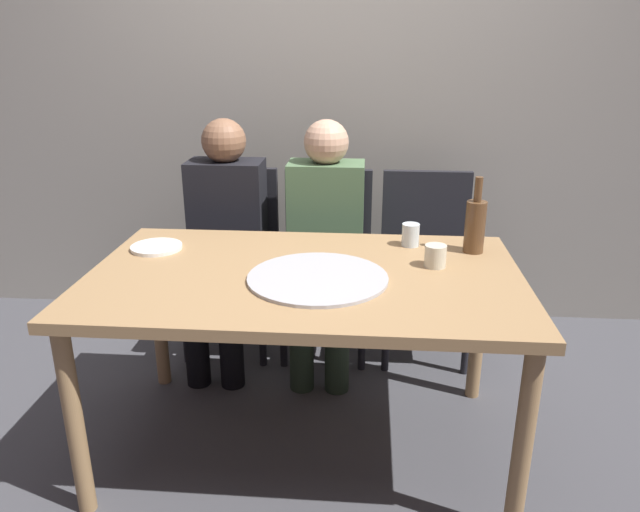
# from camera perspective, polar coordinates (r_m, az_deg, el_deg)

# --- Properties ---
(ground_plane) EXTENTS (8.00, 8.00, 0.00)m
(ground_plane) POSITION_cam_1_polar(r_m,az_deg,el_deg) (2.51, -1.31, -17.36)
(ground_plane) COLOR #424247
(back_wall) EXTENTS (6.00, 0.10, 2.60)m
(back_wall) POSITION_cam_1_polar(r_m,az_deg,el_deg) (3.31, 0.94, 16.19)
(back_wall) COLOR gray
(back_wall) RESTS_ON ground_plane
(dining_table) EXTENTS (1.54, 0.93, 0.73)m
(dining_table) POSITION_cam_1_polar(r_m,az_deg,el_deg) (2.17, -1.44, -3.40)
(dining_table) COLOR #99754C
(dining_table) RESTS_ON ground_plane
(pizza_tray) EXTENTS (0.49, 0.49, 0.01)m
(pizza_tray) POSITION_cam_1_polar(r_m,az_deg,el_deg) (2.08, -0.22, -2.08)
(pizza_tray) COLOR #ADADB2
(pizza_tray) RESTS_ON dining_table
(wine_bottle) EXTENTS (0.08, 0.08, 0.30)m
(wine_bottle) POSITION_cam_1_polar(r_m,az_deg,el_deg) (2.39, 14.49, 2.90)
(wine_bottle) COLOR brown
(wine_bottle) RESTS_ON dining_table
(tumbler_near) EXTENTS (0.07, 0.07, 0.09)m
(tumbler_near) POSITION_cam_1_polar(r_m,az_deg,el_deg) (2.43, 8.58, 2.00)
(tumbler_near) COLOR silver
(tumbler_near) RESTS_ON dining_table
(tumbler_far) EXTENTS (0.08, 0.08, 0.08)m
(tumbler_far) POSITION_cam_1_polar(r_m,az_deg,el_deg) (2.22, 10.88, 0.01)
(tumbler_far) COLOR beige
(tumbler_far) RESTS_ON dining_table
(plate_stack) EXTENTS (0.20, 0.20, 0.02)m
(plate_stack) POSITION_cam_1_polar(r_m,az_deg,el_deg) (2.46, -15.24, 0.81)
(plate_stack) COLOR white
(plate_stack) RESTS_ON dining_table
(chair_left) EXTENTS (0.44, 0.44, 0.90)m
(chair_left) POSITION_cam_1_polar(r_m,az_deg,el_deg) (3.10, -8.31, 0.81)
(chair_left) COLOR black
(chair_left) RESTS_ON ground_plane
(chair_middle) EXTENTS (0.44, 0.44, 0.90)m
(chair_middle) POSITION_cam_1_polar(r_m,az_deg,el_deg) (3.03, 0.64, 0.57)
(chair_middle) COLOR black
(chair_middle) RESTS_ON ground_plane
(chair_right) EXTENTS (0.44, 0.44, 0.90)m
(chair_right) POSITION_cam_1_polar(r_m,az_deg,el_deg) (3.04, 9.98, 0.31)
(chair_right) COLOR black
(chair_right) RESTS_ON ground_plane
(guest_in_sweater) EXTENTS (0.36, 0.56, 1.17)m
(guest_in_sweater) POSITION_cam_1_polar(r_m,az_deg,el_deg) (2.92, -9.07, 2.20)
(guest_in_sweater) COLOR black
(guest_in_sweater) RESTS_ON ground_plane
(guest_in_beanie) EXTENTS (0.36, 0.56, 1.17)m
(guest_in_beanie) POSITION_cam_1_polar(r_m,az_deg,el_deg) (2.84, 0.44, 1.99)
(guest_in_beanie) COLOR #4C6B47
(guest_in_beanie) RESTS_ON ground_plane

